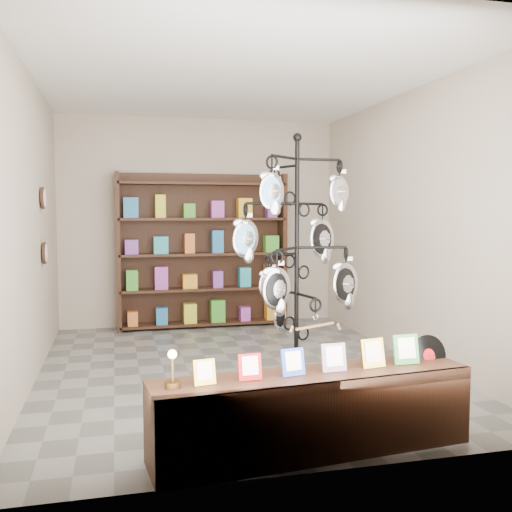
{
  "coord_description": "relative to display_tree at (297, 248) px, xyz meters",
  "views": [
    {
      "loc": [
        -1.22,
        -5.8,
        1.64
      ],
      "look_at": [
        -0.03,
        -1.0,
        1.26
      ],
      "focal_mm": 40.0,
      "sensor_mm": 36.0,
      "label": 1
    }
  ],
  "objects": [
    {
      "name": "display_tree",
      "position": [
        0.0,
        0.0,
        0.0
      ],
      "size": [
        1.25,
        1.25,
        2.32
      ],
      "rotation": [
        0.0,
        0.0,
        0.36
      ],
      "color": "black",
      "rests_on": "ground"
    },
    {
      "name": "back_shelving",
      "position": [
        -0.3,
        3.44,
        -0.31
      ],
      "size": [
        2.42,
        0.36,
        2.2
      ],
      "color": "black",
      "rests_on": "ground"
    },
    {
      "name": "room_envelope",
      "position": [
        -0.3,
        1.15,
        0.51
      ],
      "size": [
        5.0,
        5.0,
        5.0
      ],
      "color": "#B3A490",
      "rests_on": "ground"
    },
    {
      "name": "front_shelf",
      "position": [
        -0.22,
        -1.05,
        -1.06
      ],
      "size": [
        2.28,
        0.67,
        0.79
      ],
      "rotation": [
        0.0,
        0.0,
        0.1
      ],
      "color": "black",
      "rests_on": "ground"
    },
    {
      "name": "ground",
      "position": [
        -0.3,
        1.15,
        -1.34
      ],
      "size": [
        5.0,
        5.0,
        0.0
      ],
      "primitive_type": "plane",
      "color": "slate",
      "rests_on": "ground"
    },
    {
      "name": "wall_clocks",
      "position": [
        -2.27,
        1.95,
        0.16
      ],
      "size": [
        0.03,
        0.24,
        0.84
      ],
      "color": "black",
      "rests_on": "ground"
    }
  ]
}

